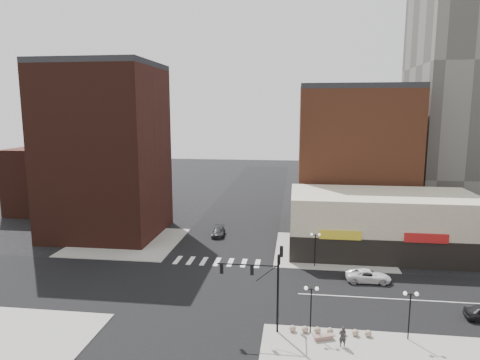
{
  "coord_description": "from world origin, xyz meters",
  "views": [
    {
      "loc": [
        9.48,
        -42.35,
        18.89
      ],
      "look_at": [
        3.2,
        5.32,
        11.0
      ],
      "focal_mm": 32.0,
      "sensor_mm": 36.0,
      "label": 1
    }
  ],
  "objects_px": {
    "stone_bench": "(324,337)",
    "traffic_signal": "(267,276)",
    "street_lamp_se_b": "(410,303)",
    "street_lamp_se_a": "(311,298)",
    "street_lamp_ne": "(315,241)",
    "pedestrian": "(343,336)",
    "white_suv": "(368,276)",
    "dark_sedan_north": "(218,232)"
  },
  "relations": [
    {
      "from": "street_lamp_se_a",
      "to": "stone_bench",
      "type": "bearing_deg",
      "value": -43.41
    },
    {
      "from": "street_lamp_se_a",
      "to": "pedestrian",
      "type": "relative_size",
      "value": 2.42
    },
    {
      "from": "street_lamp_ne",
      "to": "pedestrian",
      "type": "relative_size",
      "value": 2.42
    },
    {
      "from": "dark_sedan_north",
      "to": "stone_bench",
      "type": "relative_size",
      "value": 2.48
    },
    {
      "from": "pedestrian",
      "to": "stone_bench",
      "type": "relative_size",
      "value": 0.97
    },
    {
      "from": "stone_bench",
      "to": "traffic_signal",
      "type": "bearing_deg",
      "value": 145.44
    },
    {
      "from": "traffic_signal",
      "to": "street_lamp_se_a",
      "type": "height_order",
      "value": "traffic_signal"
    },
    {
      "from": "traffic_signal",
      "to": "street_lamp_se_b",
      "type": "bearing_deg",
      "value": -0.82
    },
    {
      "from": "street_lamp_se_b",
      "to": "street_lamp_ne",
      "type": "bearing_deg",
      "value": 113.63
    },
    {
      "from": "traffic_signal",
      "to": "street_lamp_se_b",
      "type": "height_order",
      "value": "traffic_signal"
    },
    {
      "from": "stone_bench",
      "to": "white_suv",
      "type": "bearing_deg",
      "value": 45.88
    },
    {
      "from": "stone_bench",
      "to": "dark_sedan_north",
      "type": "bearing_deg",
      "value": 95.4
    },
    {
      "from": "street_lamp_se_a",
      "to": "street_lamp_ne",
      "type": "xyz_separation_m",
      "value": [
        1.0,
        16.0,
        0.0
      ]
    },
    {
      "from": "street_lamp_se_a",
      "to": "street_lamp_ne",
      "type": "bearing_deg",
      "value": 86.42
    },
    {
      "from": "white_suv",
      "to": "dark_sedan_north",
      "type": "height_order",
      "value": "white_suv"
    },
    {
      "from": "street_lamp_ne",
      "to": "pedestrian",
      "type": "bearing_deg",
      "value": -85.23
    },
    {
      "from": "pedestrian",
      "to": "stone_bench",
      "type": "xyz_separation_m",
      "value": [
        -1.43,
        0.82,
        -0.65
      ]
    },
    {
      "from": "street_lamp_se_b",
      "to": "street_lamp_ne",
      "type": "height_order",
      "value": "same"
    },
    {
      "from": "white_suv",
      "to": "stone_bench",
      "type": "bearing_deg",
      "value": 155.94
    },
    {
      "from": "street_lamp_se_b",
      "to": "stone_bench",
      "type": "relative_size",
      "value": 2.34
    },
    {
      "from": "traffic_signal",
      "to": "stone_bench",
      "type": "height_order",
      "value": "traffic_signal"
    },
    {
      "from": "street_lamp_se_b",
      "to": "stone_bench",
      "type": "bearing_deg",
      "value": -171.8
    },
    {
      "from": "street_lamp_ne",
      "to": "dark_sedan_north",
      "type": "distance_m",
      "value": 18.12
    },
    {
      "from": "street_lamp_se_b",
      "to": "white_suv",
      "type": "bearing_deg",
      "value": 95.88
    },
    {
      "from": "white_suv",
      "to": "traffic_signal",
      "type": "bearing_deg",
      "value": 138.15
    },
    {
      "from": "stone_bench",
      "to": "street_lamp_se_b",
      "type": "bearing_deg",
      "value": -12.73
    },
    {
      "from": "street_lamp_se_a",
      "to": "dark_sedan_north",
      "type": "relative_size",
      "value": 0.94
    },
    {
      "from": "traffic_signal",
      "to": "street_lamp_ne",
      "type": "xyz_separation_m",
      "value": [
        4.76,
        15.83,
        -1.67
      ]
    },
    {
      "from": "white_suv",
      "to": "stone_bench",
      "type": "height_order",
      "value": "white_suv"
    },
    {
      "from": "street_lamp_se_b",
      "to": "white_suv",
      "type": "height_order",
      "value": "street_lamp_se_b"
    },
    {
      "from": "traffic_signal",
      "to": "street_lamp_se_a",
      "type": "distance_m",
      "value": 4.12
    },
    {
      "from": "street_lamp_ne",
      "to": "street_lamp_se_a",
      "type": "bearing_deg",
      "value": -93.58
    },
    {
      "from": "street_lamp_se_b",
      "to": "stone_bench",
      "type": "distance_m",
      "value": 7.61
    },
    {
      "from": "street_lamp_ne",
      "to": "stone_bench",
      "type": "bearing_deg",
      "value": -89.81
    },
    {
      "from": "street_lamp_se_b",
      "to": "street_lamp_ne",
      "type": "xyz_separation_m",
      "value": [
        -7.0,
        16.0,
        0.0
      ]
    },
    {
      "from": "street_lamp_se_b",
      "to": "traffic_signal",
      "type": "bearing_deg",
      "value": 179.18
    },
    {
      "from": "traffic_signal",
      "to": "street_lamp_se_b",
      "type": "relative_size",
      "value": 1.87
    },
    {
      "from": "street_lamp_se_b",
      "to": "street_lamp_se_a",
      "type": "bearing_deg",
      "value": 180.0
    },
    {
      "from": "pedestrian",
      "to": "white_suv",
      "type": "bearing_deg",
      "value": -118.98
    },
    {
      "from": "dark_sedan_north",
      "to": "pedestrian",
      "type": "xyz_separation_m",
      "value": [
        15.42,
        -29.1,
        0.34
      ]
    },
    {
      "from": "traffic_signal",
      "to": "stone_bench",
      "type": "relative_size",
      "value": 4.37
    },
    {
      "from": "white_suv",
      "to": "pedestrian",
      "type": "height_order",
      "value": "pedestrian"
    }
  ]
}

